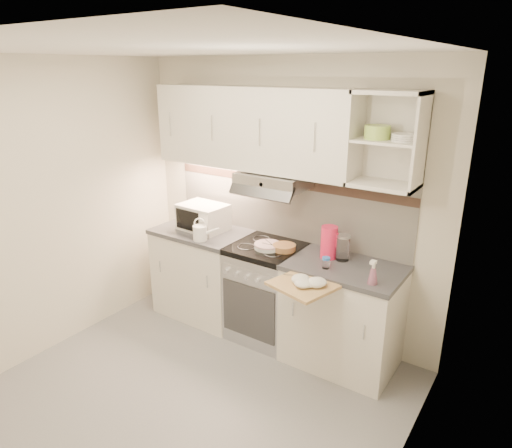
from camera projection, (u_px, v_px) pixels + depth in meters
The scene contains 17 objects.
ground at pixel (188, 400), 3.47m from camera, with size 3.00×3.00×0.00m, color gray.
room_shell at pixel (212, 183), 3.23m from camera, with size 3.04×2.84×2.52m.
base_cabinet_left at pixel (204, 274), 4.59m from camera, with size 0.90×0.60×0.86m, color silver.
worktop_left at pixel (202, 232), 4.45m from camera, with size 0.92×0.62×0.04m, color #47474C.
base_cabinet_right at pixel (342, 317), 3.80m from camera, with size 0.90×0.60×0.86m, color silver.
worktop_right at pixel (346, 268), 3.65m from camera, with size 0.92×0.62×0.04m, color #47474C.
electric_range at pixel (267, 291), 4.19m from camera, with size 0.60×0.60×0.90m.
microwave at pixel (203, 217), 4.42m from camera, with size 0.46×0.35×0.25m.
watering_can at pixel (201, 232), 4.15m from camera, with size 0.24×0.16×0.21m.
plate_stack at pixel (268, 246), 3.98m from camera, with size 0.24×0.24×0.05m.
bread_loaf at pixel (284, 247), 3.94m from camera, with size 0.20×0.20×0.05m, color #9B6943.
pink_pitcher at pixel (329, 242), 3.75m from camera, with size 0.15×0.14×0.27m.
glass_jar at pixel (343, 247), 3.71m from camera, with size 0.12×0.12×0.22m.
spice_jar at pixel (326, 263), 3.58m from camera, with size 0.06×0.06×0.09m.
spray_bottle at pixel (373, 274), 3.31m from camera, with size 0.08×0.08×0.20m.
cutting_board at pixel (303, 285), 3.38m from camera, with size 0.43×0.38×0.02m, color #B27152.
dish_towel at pixel (307, 280), 3.35m from camera, with size 0.27×0.23×0.07m, color silver, non-canonical shape.
Camera 1 is at (2.02, -2.07, 2.40)m, focal length 32.00 mm.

